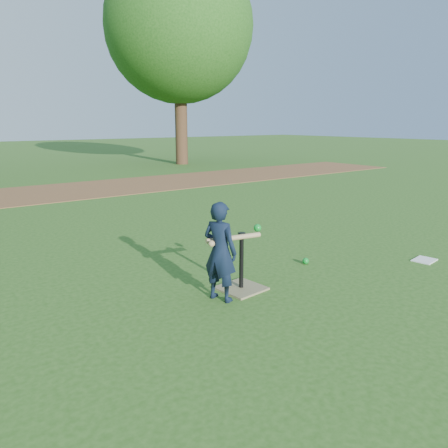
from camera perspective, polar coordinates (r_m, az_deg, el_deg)
ground at (r=5.09m, az=3.24°, el=-6.54°), size 80.00×80.00×0.00m
dirt_strip at (r=11.70m, az=-21.25°, el=3.89°), size 24.00×3.00×0.01m
child at (r=4.23m, az=-0.51°, el=-3.63°), size 0.34×0.42×0.99m
wiffle_ball_ground at (r=5.51m, az=10.61°, el=-4.77°), size 0.08×0.08×0.08m
clipboard at (r=6.12m, az=24.70°, el=-4.30°), size 0.33×0.27×0.01m
batting_tee at (r=4.61m, az=2.26°, el=-7.23°), size 0.47×0.47×0.61m
swing_action at (r=4.40m, az=1.66°, el=-1.61°), size 0.69×0.17×0.13m
tree_right at (r=18.71m, az=-5.89°, el=24.15°), size 5.80×5.80×8.21m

